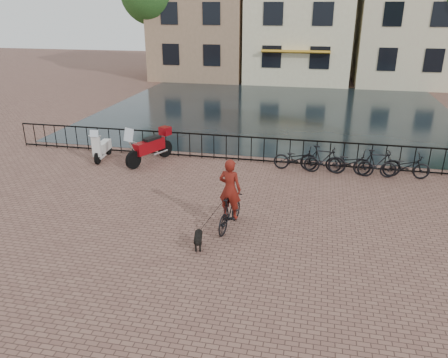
% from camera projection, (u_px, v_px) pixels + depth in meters
% --- Properties ---
extents(ground, '(100.00, 100.00, 0.00)m').
position_uv_depth(ground, '(196.00, 275.00, 9.96)').
color(ground, brown).
rests_on(ground, ground).
extents(canal_water, '(20.00, 20.00, 0.00)m').
position_uv_depth(canal_water, '(276.00, 110.00, 25.67)').
color(canal_water, black).
rests_on(canal_water, ground).
extents(railing, '(20.00, 0.05, 1.02)m').
position_uv_depth(railing, '(251.00, 149.00, 17.03)').
color(railing, black).
rests_on(railing, ground).
extents(canal_house_mid, '(8.00, 9.50, 11.80)m').
position_uv_depth(canal_house_mid, '(302.00, 4.00, 34.92)').
color(canal_house_mid, beige).
rests_on(canal_house_mid, ground).
extents(cyclist, '(0.81, 1.77, 2.35)m').
position_uv_depth(cyclist, '(230.00, 198.00, 11.76)').
color(cyclist, black).
rests_on(cyclist, ground).
extents(dog, '(0.39, 0.76, 0.49)m').
position_uv_depth(dog, '(198.00, 239.00, 10.98)').
color(dog, black).
rests_on(dog, ground).
extents(motorcycle, '(1.41, 2.29, 1.62)m').
position_uv_depth(motorcycle, '(149.00, 143.00, 16.83)').
color(motorcycle, maroon).
rests_on(motorcycle, ground).
extents(scooter, '(0.59, 1.55, 1.40)m').
position_uv_depth(scooter, '(102.00, 142.00, 17.27)').
color(scooter, silver).
rests_on(scooter, ground).
extents(parked_bike_0, '(1.76, 0.75, 0.90)m').
position_uv_depth(parked_bike_0, '(297.00, 159.00, 16.15)').
color(parked_bike_0, black).
rests_on(parked_bike_0, ground).
extents(parked_bike_1, '(1.71, 0.66, 1.00)m').
position_uv_depth(parked_bike_1, '(323.00, 159.00, 15.95)').
color(parked_bike_1, black).
rests_on(parked_bike_1, ground).
extents(parked_bike_2, '(1.79, 0.87, 0.90)m').
position_uv_depth(parked_bike_2, '(350.00, 162.00, 15.78)').
color(parked_bike_2, black).
rests_on(parked_bike_2, ground).
extents(parked_bike_3, '(1.70, 0.62, 1.00)m').
position_uv_depth(parked_bike_3, '(377.00, 163.00, 15.57)').
color(parked_bike_3, black).
rests_on(parked_bike_3, ground).
extents(parked_bike_4, '(1.76, 0.75, 0.90)m').
position_uv_depth(parked_bike_4, '(405.00, 166.00, 15.40)').
color(parked_bike_4, black).
rests_on(parked_bike_4, ground).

